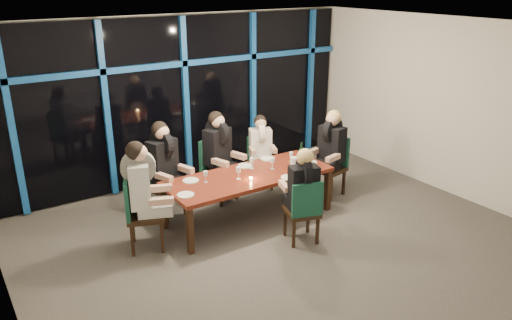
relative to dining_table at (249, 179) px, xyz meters
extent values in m
plane|color=#59534E|center=(0.00, -0.80, -0.68)|extent=(7.00, 7.00, 0.00)
cube|color=silver|center=(0.00, 2.20, 0.82)|extent=(7.00, 0.04, 3.00)
cube|color=silver|center=(0.00, -3.80, 0.82)|extent=(7.00, 0.04, 3.00)
cube|color=silver|center=(3.50, -0.80, 0.82)|extent=(0.04, 6.00, 3.00)
cube|color=white|center=(0.00, -0.80, 2.32)|extent=(7.00, 6.00, 0.04)
cube|color=black|center=(0.00, 2.14, 0.82)|extent=(6.86, 0.04, 2.94)
cube|color=#134A93|center=(-2.90, 2.09, 0.82)|extent=(0.10, 0.10, 2.94)
cube|color=#134A93|center=(-1.45, 2.09, 0.82)|extent=(0.10, 0.10, 2.94)
cube|color=#134A93|center=(0.00, 2.09, 0.82)|extent=(0.10, 0.10, 2.94)
cube|color=#134A93|center=(1.45, 2.09, 0.82)|extent=(0.10, 0.10, 2.94)
cube|color=#134A93|center=(2.90, 2.09, 0.82)|extent=(0.10, 0.10, 2.94)
cube|color=#134A93|center=(0.00, 2.09, 1.48)|extent=(6.86, 0.10, 0.10)
cube|color=#FF2D14|center=(1.10, 2.45, 1.47)|extent=(0.60, 0.05, 0.35)
cube|color=maroon|center=(0.00, 0.00, 0.04)|extent=(2.60, 1.00, 0.06)
cube|color=#311C10|center=(-1.24, -0.44, -0.34)|extent=(0.08, 0.08, 0.69)
cube|color=#311C10|center=(1.24, -0.44, -0.34)|extent=(0.08, 0.08, 0.69)
cube|color=#311C10|center=(-1.24, 0.44, -0.34)|extent=(0.08, 0.08, 0.69)
cube|color=#311C10|center=(1.24, 0.44, -0.34)|extent=(0.08, 0.08, 0.69)
cube|color=black|center=(-1.03, 0.80, -0.19)|extent=(0.62, 0.62, 0.07)
cube|color=#1A533F|center=(-1.09, 1.01, 0.11)|extent=(0.49, 0.20, 0.55)
cube|color=black|center=(-1.15, 0.55, -0.45)|extent=(0.05, 0.05, 0.46)
cube|color=black|center=(-0.78, 0.67, -0.45)|extent=(0.05, 0.05, 0.46)
cube|color=black|center=(-1.27, 0.93, -0.45)|extent=(0.05, 0.05, 0.46)
cube|color=black|center=(-0.90, 1.05, -0.45)|extent=(0.05, 0.05, 0.46)
cube|color=black|center=(-0.02, 0.87, -0.19)|extent=(0.61, 0.61, 0.07)
cube|color=#1A533F|center=(-0.08, 1.07, 0.10)|extent=(0.48, 0.20, 0.54)
cube|color=black|center=(-0.15, 0.62, -0.45)|extent=(0.05, 0.05, 0.46)
cube|color=black|center=(0.23, 0.74, -0.45)|extent=(0.05, 0.05, 0.46)
cube|color=black|center=(-0.26, 1.00, -0.45)|extent=(0.05, 0.05, 0.46)
cube|color=black|center=(0.11, 1.11, -0.45)|extent=(0.05, 0.05, 0.46)
cube|color=black|center=(0.85, 0.92, -0.26)|extent=(0.55, 0.55, 0.06)
cube|color=#1A533F|center=(0.92, 1.10, 0.00)|extent=(0.41, 0.21, 0.47)
cube|color=black|center=(0.63, 0.83, -0.48)|extent=(0.05, 0.05, 0.39)
cube|color=black|center=(0.94, 0.70, -0.48)|extent=(0.05, 0.05, 0.39)
cube|color=black|center=(0.76, 1.14, -0.48)|extent=(0.05, 0.05, 0.39)
cube|color=black|center=(1.07, 1.01, -0.48)|extent=(0.05, 0.05, 0.39)
cube|color=black|center=(-1.67, 0.05, -0.18)|extent=(0.65, 0.65, 0.07)
cube|color=#1A533F|center=(-1.87, 0.13, 0.12)|extent=(0.23, 0.48, 0.55)
cube|color=black|center=(-1.55, -0.21, -0.45)|extent=(0.06, 0.06, 0.47)
cube|color=black|center=(-1.41, 0.16, -0.45)|extent=(0.06, 0.06, 0.47)
cube|color=black|center=(-1.93, -0.06, -0.45)|extent=(0.06, 0.06, 0.47)
cube|color=black|center=(-1.78, 0.31, -0.45)|extent=(0.06, 0.06, 0.47)
cube|color=black|center=(1.65, 0.01, -0.20)|extent=(0.57, 0.57, 0.06)
cube|color=#1A533F|center=(1.86, 0.06, 0.08)|extent=(0.16, 0.48, 0.53)
cube|color=black|center=(1.42, 0.15, -0.46)|extent=(0.05, 0.05, 0.45)
cube|color=black|center=(1.51, -0.22, -0.46)|extent=(0.05, 0.05, 0.45)
cube|color=black|center=(1.80, 0.24, -0.46)|extent=(0.05, 0.05, 0.45)
cube|color=black|center=(1.88, -0.14, -0.46)|extent=(0.05, 0.05, 0.45)
cube|color=black|center=(0.26, -0.98, -0.23)|extent=(0.56, 0.56, 0.06)
cube|color=#1A533F|center=(0.20, -1.17, 0.04)|extent=(0.44, 0.18, 0.50)
cube|color=black|center=(0.49, -0.86, -0.47)|extent=(0.05, 0.05, 0.42)
cube|color=black|center=(0.14, -0.76, -0.47)|extent=(0.05, 0.05, 0.42)
cube|color=black|center=(0.38, -1.21, -0.47)|extent=(0.05, 0.05, 0.42)
cube|color=black|center=(0.04, -1.10, -0.47)|extent=(0.05, 0.05, 0.42)
cube|color=black|center=(-0.99, 0.67, -0.08)|extent=(0.51, 0.56, 0.15)
cube|color=black|center=(-1.04, 0.84, 0.28)|extent=(0.50, 0.38, 0.61)
cylinder|color=black|center=(-1.04, 0.84, 0.52)|extent=(0.24, 0.47, 0.46)
sphere|color=tan|center=(-1.03, 0.82, 0.72)|extent=(0.23, 0.23, 0.23)
sphere|color=black|center=(-1.05, 0.86, 0.75)|extent=(0.25, 0.25, 0.25)
cube|color=tan|center=(-1.17, 0.52, 0.11)|extent=(0.18, 0.34, 0.09)
cube|color=tan|center=(-0.75, 0.66, 0.11)|extent=(0.18, 0.34, 0.09)
cube|color=black|center=(0.02, 0.74, -0.08)|extent=(0.51, 0.55, 0.15)
cube|color=black|center=(-0.03, 0.91, 0.28)|extent=(0.49, 0.38, 0.61)
cylinder|color=black|center=(-0.03, 0.91, 0.52)|extent=(0.24, 0.47, 0.46)
sphere|color=tan|center=(-0.02, 0.89, 0.71)|extent=(0.23, 0.23, 0.23)
sphere|color=black|center=(-0.04, 0.93, 0.74)|extent=(0.25, 0.25, 0.25)
cube|color=tan|center=(-0.16, 0.59, 0.11)|extent=(0.18, 0.34, 0.09)
cube|color=tan|center=(0.25, 0.72, 0.11)|extent=(0.18, 0.34, 0.09)
cube|color=white|center=(0.80, 0.82, -0.16)|extent=(0.47, 0.50, 0.13)
cube|color=white|center=(0.86, 0.96, 0.15)|extent=(0.43, 0.35, 0.53)
cylinder|color=white|center=(0.86, 0.96, 0.35)|extent=(0.24, 0.40, 0.39)
sphere|color=tan|center=(0.86, 0.94, 0.52)|extent=(0.20, 0.20, 0.20)
sphere|color=black|center=(0.87, 0.97, 0.55)|extent=(0.22, 0.22, 0.22)
cube|color=tan|center=(0.60, 0.82, 0.11)|extent=(0.18, 0.29, 0.08)
cube|color=tan|center=(0.95, 0.68, 0.11)|extent=(0.18, 0.29, 0.08)
cube|color=black|center=(-1.54, 0.00, -0.07)|extent=(0.58, 0.54, 0.16)
cube|color=black|center=(-1.71, 0.07, 0.29)|extent=(0.41, 0.51, 0.62)
cylinder|color=black|center=(-1.71, 0.07, 0.54)|extent=(0.47, 0.27, 0.47)
sphere|color=tan|center=(-1.69, 0.06, 0.74)|extent=(0.23, 0.23, 0.23)
sphere|color=black|center=(-1.73, 0.07, 0.77)|extent=(0.26, 0.26, 0.26)
cube|color=tan|center=(-1.54, -0.24, 0.11)|extent=(0.34, 0.20, 0.09)
cube|color=tan|center=(-1.38, 0.17, 0.11)|extent=(0.34, 0.20, 0.09)
cube|color=black|center=(1.53, -0.02, -0.10)|extent=(0.52, 0.47, 0.15)
cube|color=black|center=(1.70, 0.02, 0.25)|extent=(0.34, 0.47, 0.60)
cylinder|color=black|center=(1.70, 0.02, 0.49)|extent=(0.46, 0.20, 0.45)
sphere|color=tan|center=(1.67, 0.01, 0.68)|extent=(0.22, 0.22, 0.22)
sphere|color=tan|center=(1.72, 0.02, 0.71)|extent=(0.24, 0.24, 0.24)
cube|color=tan|center=(1.40, 0.17, 0.11)|extent=(0.33, 0.15, 0.09)
cube|color=tan|center=(1.49, -0.25, 0.11)|extent=(0.33, 0.15, 0.09)
cube|color=black|center=(0.30, -0.87, -0.13)|extent=(0.47, 0.51, 0.14)
cube|color=black|center=(0.25, -1.02, 0.20)|extent=(0.45, 0.35, 0.56)
cylinder|color=black|center=(0.25, -1.02, 0.41)|extent=(0.22, 0.43, 0.42)
sphere|color=tan|center=(0.26, -1.00, 0.59)|extent=(0.21, 0.21, 0.21)
sphere|color=tan|center=(0.24, -1.04, 0.62)|extent=(0.23, 0.23, 0.23)
cube|color=tan|center=(0.51, -0.85, 0.11)|extent=(0.17, 0.31, 0.08)
cube|color=tan|center=(0.13, -0.73, 0.11)|extent=(0.17, 0.31, 0.08)
cylinder|color=white|center=(-0.86, 0.27, 0.08)|extent=(0.24, 0.24, 0.01)
cylinder|color=white|center=(0.15, 0.33, 0.08)|extent=(0.24, 0.24, 0.01)
cylinder|color=white|center=(0.63, 0.41, 0.08)|extent=(0.24, 0.24, 0.01)
cylinder|color=white|center=(-1.15, -0.16, 0.08)|extent=(0.24, 0.24, 0.01)
cylinder|color=white|center=(1.11, -0.11, 0.08)|extent=(0.24, 0.24, 0.01)
cylinder|color=white|center=(0.43, -0.45, 0.08)|extent=(0.24, 0.24, 0.01)
cylinder|color=black|center=(0.95, -0.08, 0.20)|extent=(0.08, 0.08, 0.27)
cylinder|color=black|center=(0.95, -0.08, 0.38)|extent=(0.03, 0.03, 0.10)
cylinder|color=silver|center=(0.95, -0.08, 0.20)|extent=(0.08, 0.08, 0.07)
cylinder|color=silver|center=(0.70, -0.22, 0.17)|extent=(0.11, 0.11, 0.21)
cylinder|color=silver|center=(0.76, -0.22, 0.19)|extent=(0.02, 0.02, 0.15)
cylinder|color=#F59C49|center=(-0.08, -0.18, 0.08)|extent=(0.06, 0.06, 0.03)
cylinder|color=white|center=(-0.23, -0.07, 0.07)|extent=(0.07, 0.07, 0.01)
cylinder|color=white|center=(-0.23, -0.07, 0.13)|extent=(0.01, 0.01, 0.11)
cylinder|color=white|center=(-0.23, -0.07, 0.22)|extent=(0.07, 0.07, 0.08)
cylinder|color=silver|center=(0.18, 0.19, 0.07)|extent=(0.07, 0.07, 0.01)
cylinder|color=silver|center=(0.18, 0.19, 0.13)|extent=(0.01, 0.01, 0.10)
cylinder|color=silver|center=(0.18, 0.19, 0.21)|extent=(0.07, 0.07, 0.07)
cylinder|color=silver|center=(0.44, -0.01, 0.07)|extent=(0.07, 0.07, 0.01)
cylinder|color=silver|center=(0.44, -0.01, 0.13)|extent=(0.01, 0.01, 0.11)
cylinder|color=silver|center=(0.44, -0.01, 0.22)|extent=(0.07, 0.07, 0.07)
cylinder|color=silver|center=(-0.69, 0.10, 0.07)|extent=(0.06, 0.06, 0.01)
cylinder|color=silver|center=(-0.69, 0.10, 0.12)|extent=(0.01, 0.01, 0.10)
cylinder|color=silver|center=(-0.69, 0.10, 0.21)|extent=(0.07, 0.07, 0.07)
cylinder|color=silver|center=(0.88, 0.09, 0.07)|extent=(0.06, 0.06, 0.01)
cylinder|color=silver|center=(0.88, 0.09, 0.12)|extent=(0.01, 0.01, 0.09)
cylinder|color=silver|center=(0.88, 0.09, 0.20)|extent=(0.06, 0.06, 0.07)
camera|label=1|loc=(-3.83, -5.95, 2.94)|focal=35.00mm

